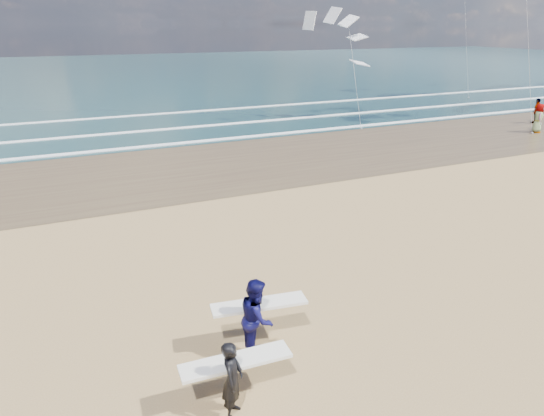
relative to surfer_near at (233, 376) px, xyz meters
name	(u,v)px	position (x,y,z in m)	size (l,w,h in m)	color
wet_sand_strip	(433,136)	(20.64, 17.74, -0.82)	(220.00, 12.00, 0.01)	#4D3B29
ocean	(202,70)	(20.64, 71.74, -0.82)	(220.00, 100.00, 0.02)	#1B3B3D
foam_breakers	(351,112)	(20.64, 27.84, -0.78)	(220.00, 11.70, 0.05)	white
surfer_near	(233,376)	(0.00, 0.00, 0.00)	(2.22, 1.02, 1.62)	black
surfer_far	(257,317)	(1.10, 1.46, 0.13)	(2.25, 1.34, 1.90)	#0C0B40
beachgoer_0	(538,118)	(28.03, 15.81, 0.15)	(0.96, 0.63, 1.97)	brown
beachgoer_1	(537,111)	(30.88, 18.21, 0.10)	(1.09, 0.45, 1.86)	#453832
kite_0	(527,14)	(28.02, 18.15, 6.82)	(6.84, 4.85, 13.16)	slate
kite_1	(352,55)	(18.26, 24.43, 4.11)	(6.46, 4.81, 8.51)	slate
kite_5	(466,27)	(36.92, 32.52, 5.96)	(4.51, 4.60, 13.21)	slate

